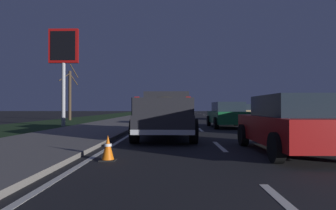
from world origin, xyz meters
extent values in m
plane|color=black|center=(27.00, 0.00, 0.00)|extent=(144.00, 144.00, 0.00)
cube|color=slate|center=(27.00, 7.45, 0.06)|extent=(108.00, 4.00, 0.12)
cube|color=#1E3819|center=(27.00, 12.45, 0.00)|extent=(108.00, 6.00, 0.01)
cube|color=silver|center=(11.77, -1.75, 0.00)|extent=(2.40, 0.14, 0.01)
cube|color=silver|center=(17.89, -1.75, 0.00)|extent=(2.40, 0.14, 0.01)
cube|color=silver|center=(24.37, -1.75, 0.00)|extent=(2.40, 0.14, 0.01)
cube|color=silver|center=(30.99, -1.75, 0.00)|extent=(2.40, 0.14, 0.01)
cube|color=silver|center=(37.81, -1.75, 0.00)|extent=(2.40, 0.14, 0.01)
cube|color=silver|center=(44.37, -1.75, 0.00)|extent=(2.40, 0.14, 0.01)
cube|color=silver|center=(49.82, -1.75, 0.00)|extent=(2.40, 0.14, 0.01)
cube|color=silver|center=(56.34, -1.75, 0.00)|extent=(2.40, 0.14, 0.01)
cube|color=silver|center=(62.38, -1.75, 0.00)|extent=(2.40, 0.14, 0.01)
cube|color=silver|center=(69.09, -1.75, 0.00)|extent=(2.40, 0.14, 0.01)
cube|color=silver|center=(75.18, -1.75, 0.00)|extent=(2.40, 0.14, 0.01)
cube|color=silver|center=(9.13, 1.75, 0.00)|extent=(2.40, 0.14, 0.01)
cube|color=silver|center=(16.00, 1.75, 0.00)|extent=(2.40, 0.14, 0.01)
cube|color=silver|center=(21.94, 1.75, 0.00)|extent=(2.40, 0.14, 0.01)
cube|color=silver|center=(27.73, 1.75, 0.00)|extent=(2.40, 0.14, 0.01)
cube|color=silver|center=(33.04, 1.75, 0.00)|extent=(2.40, 0.14, 0.01)
cube|color=silver|center=(39.17, 1.75, 0.00)|extent=(2.40, 0.14, 0.01)
cube|color=silver|center=(44.68, 1.75, 0.00)|extent=(2.40, 0.14, 0.01)
cube|color=silver|center=(50.02, 1.75, 0.00)|extent=(2.40, 0.14, 0.01)
cube|color=silver|center=(55.63, 1.75, 0.00)|extent=(2.40, 0.14, 0.01)
cube|color=silver|center=(60.88, 1.75, 0.00)|extent=(2.40, 0.14, 0.01)
cube|color=silver|center=(67.61, 1.75, 0.00)|extent=(2.40, 0.14, 0.01)
cube|color=silver|center=(73.60, 1.75, 0.00)|extent=(2.40, 0.14, 0.01)
cube|color=silver|center=(79.84, 1.75, 0.00)|extent=(2.40, 0.14, 0.01)
cube|color=silver|center=(27.00, 5.15, 0.00)|extent=(108.00, 0.14, 0.01)
cube|color=#232328|center=(11.62, 3.50, 0.67)|extent=(5.42, 2.06, 0.60)
cube|color=#232328|center=(12.81, 3.49, 1.42)|extent=(2.18, 1.86, 0.90)
cube|color=#1E2833|center=(11.76, 3.50, 1.47)|extent=(0.06, 1.44, 0.50)
cube|color=#232328|center=(10.55, 4.45, 1.25)|extent=(3.02, 0.11, 0.56)
cube|color=#232328|center=(10.53, 2.57, 1.25)|extent=(3.02, 0.11, 0.56)
cube|color=#232328|center=(8.96, 3.53, 1.25)|extent=(0.10, 1.88, 0.56)
cube|color=silver|center=(8.96, 3.53, 0.45)|extent=(0.14, 2.00, 0.16)
cube|color=red|center=(8.98, 4.33, 1.45)|extent=(0.06, 0.14, 0.20)
cube|color=red|center=(8.97, 2.73, 1.45)|extent=(0.06, 0.14, 0.20)
ellipsoid|color=#4C422D|center=(10.54, 3.51, 1.29)|extent=(2.61, 1.55, 0.64)
sphere|color=silver|center=(11.05, 3.87, 1.15)|extent=(0.40, 0.40, 0.40)
sphere|color=beige|center=(9.94, 3.22, 1.13)|extent=(0.34, 0.34, 0.34)
cylinder|color=black|center=(13.42, 4.48, 0.42)|extent=(0.84, 0.28, 0.84)
cylinder|color=black|center=(13.40, 2.48, 0.42)|extent=(0.84, 0.28, 0.84)
cylinder|color=black|center=(9.85, 4.52, 0.42)|extent=(0.84, 0.28, 0.84)
cylinder|color=black|center=(9.83, 2.52, 0.42)|extent=(0.84, 0.28, 0.84)
cube|color=#9E845B|center=(28.89, -3.65, 0.63)|extent=(4.44, 1.90, 0.70)
cube|color=#1E2833|center=(28.64, -3.66, 1.26)|extent=(2.50, 1.64, 0.56)
cylinder|color=black|center=(30.37, -2.72, 0.34)|extent=(0.68, 0.22, 0.68)
cylinder|color=black|center=(30.41, -4.52, 0.34)|extent=(0.68, 0.22, 0.68)
cylinder|color=black|center=(27.38, -2.79, 0.34)|extent=(0.68, 0.22, 0.68)
cylinder|color=black|center=(27.42, -4.59, 0.34)|extent=(0.68, 0.22, 0.68)
cube|color=red|center=(26.74, -3.70, 0.68)|extent=(0.11, 1.51, 0.10)
cube|color=#14592D|center=(17.97, -0.03, 0.63)|extent=(4.44, 1.90, 0.70)
cube|color=#1E2833|center=(17.72, -0.03, 1.26)|extent=(2.50, 1.64, 0.56)
cylinder|color=black|center=(19.45, 0.91, 0.34)|extent=(0.68, 0.22, 0.68)
cylinder|color=black|center=(19.49, -0.89, 0.34)|extent=(0.68, 0.22, 0.68)
cylinder|color=black|center=(16.46, 0.84, 0.34)|extent=(0.68, 0.22, 0.68)
cylinder|color=black|center=(16.50, -0.96, 0.34)|extent=(0.68, 0.22, 0.68)
cube|color=red|center=(15.82, -0.07, 0.68)|extent=(0.11, 1.51, 0.10)
cube|color=maroon|center=(7.83, 0.05, 0.63)|extent=(4.42, 1.85, 0.70)
cube|color=#1E2833|center=(7.58, 0.05, 1.26)|extent=(2.48, 1.61, 0.56)
cylinder|color=black|center=(9.31, 0.97, 0.34)|extent=(0.68, 0.22, 0.68)
cylinder|color=black|center=(9.33, -0.83, 0.34)|extent=(0.68, 0.22, 0.68)
cylinder|color=black|center=(6.32, 0.94, 0.34)|extent=(0.68, 0.22, 0.68)
cube|color=red|center=(5.68, 0.03, 0.68)|extent=(0.10, 1.51, 0.10)
cube|color=silver|center=(13.51, -3.45, 0.63)|extent=(4.40, 1.81, 0.70)
cube|color=#1E2833|center=(13.26, -3.45, 1.26)|extent=(2.47, 1.59, 0.56)
cylinder|color=black|center=(15.01, -2.55, 0.34)|extent=(0.68, 0.22, 0.68)
cylinder|color=black|center=(15.01, -4.35, 0.34)|extent=(0.68, 0.22, 0.68)
cylinder|color=black|center=(12.02, -2.56, 0.34)|extent=(0.68, 0.22, 0.68)
cylinder|color=#99999E|center=(18.69, 10.32, 3.14)|extent=(0.24, 0.24, 6.28)
cube|color=maroon|center=(18.69, 10.32, 5.18)|extent=(0.24, 1.90, 2.20)
cube|color=black|center=(18.56, 10.32, 5.18)|extent=(0.04, 1.60, 1.87)
cylinder|color=#423323|center=(28.09, 13.29, 2.37)|extent=(0.28, 0.28, 4.74)
cylinder|color=#423323|center=(28.35, 12.99, 4.80)|extent=(0.61, 0.71, 1.36)
cylinder|color=#423323|center=(28.12, 12.92, 3.93)|extent=(0.16, 0.81, 1.12)
cylinder|color=#423323|center=(27.65, 13.63, 4.12)|extent=(0.89, 0.85, 0.91)
cube|color=black|center=(6.57, 4.68, 0.01)|extent=(0.36, 0.36, 0.03)
cone|color=orange|center=(6.57, 4.68, 0.31)|extent=(0.28, 0.28, 0.55)
cylinder|color=white|center=(6.57, 4.68, 0.36)|extent=(0.17, 0.17, 0.06)
camera|label=1|loc=(-0.17, 3.15, 1.22)|focal=31.64mm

